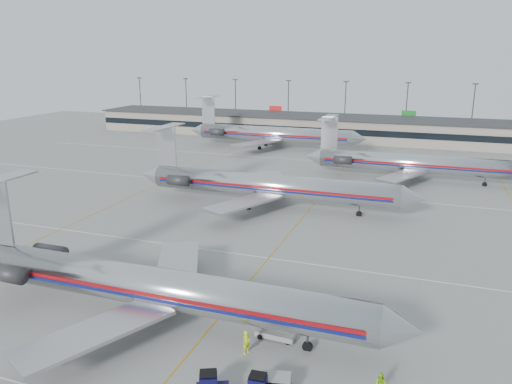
% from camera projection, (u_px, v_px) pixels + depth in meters
% --- Properties ---
extents(ground, '(260.00, 260.00, 0.00)m').
position_uv_depth(ground, '(237.00, 296.00, 49.51)').
color(ground, gray).
rests_on(ground, ground).
extents(apron_markings, '(160.00, 0.15, 0.02)m').
position_uv_depth(apron_markings, '(269.00, 258.00, 58.59)').
color(apron_markings, silver).
rests_on(apron_markings, ground).
extents(terminal, '(162.00, 17.00, 6.25)m').
position_uv_depth(terminal, '(368.00, 129.00, 137.61)').
color(terminal, gray).
rests_on(terminal, ground).
extents(light_mast_row, '(163.60, 0.40, 15.28)m').
position_uv_depth(light_mast_row, '(375.00, 104.00, 148.89)').
color(light_mast_row, '#38383D').
rests_on(light_mast_row, ground).
extents(jet_foreground, '(44.69, 26.32, 11.70)m').
position_uv_depth(jet_foreground, '(151.00, 286.00, 44.11)').
color(jet_foreground, silver).
rests_on(jet_foreground, ground).
extents(jet_second_row, '(45.71, 26.91, 11.96)m').
position_uv_depth(jet_second_row, '(265.00, 185.00, 77.57)').
color(jet_second_row, silver).
rests_on(jet_second_row, ground).
extents(jet_third_row, '(42.24, 25.98, 11.55)m').
position_uv_depth(jet_third_row, '(410.00, 163.00, 93.77)').
color(jet_third_row, silver).
rests_on(jet_third_row, ground).
extents(jet_back_row, '(46.33, 28.50, 12.67)m').
position_uv_depth(jet_back_row, '(271.00, 134.00, 125.68)').
color(jet_back_row, silver).
rests_on(jet_back_row, ground).
extents(tug_left, '(2.27, 1.65, 1.66)m').
position_uv_depth(tug_left, '(56.00, 350.00, 39.14)').
color(tug_left, '#0B0934').
rests_on(tug_left, ground).
extents(cart_inner, '(2.27, 1.80, 1.15)m').
position_uv_depth(cart_inner, '(277.00, 383.00, 35.45)').
color(cart_inner, '#0B0934').
rests_on(cart_inner, ground).
extents(belt_loader, '(3.99, 1.37, 2.10)m').
position_uv_depth(belt_loader, '(276.00, 333.00, 41.86)').
color(belt_loader, gray).
rests_on(belt_loader, ground).
extents(ramp_worker_near, '(0.75, 0.86, 1.98)m').
position_uv_depth(ramp_worker_near, '(247.00, 342.00, 39.77)').
color(ramp_worker_near, '#D6F216').
rests_on(ramp_worker_near, ground).
extents(ramp_worker_far, '(0.89, 0.73, 1.72)m').
position_uv_depth(ramp_worker_far, '(381.00, 384.00, 34.92)').
color(ramp_worker_far, '#87CF13').
rests_on(ramp_worker_far, ground).
extents(cone_left, '(0.46, 0.46, 0.55)m').
position_uv_depth(cone_left, '(79.00, 326.00, 43.49)').
color(cone_left, orange).
rests_on(cone_left, ground).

